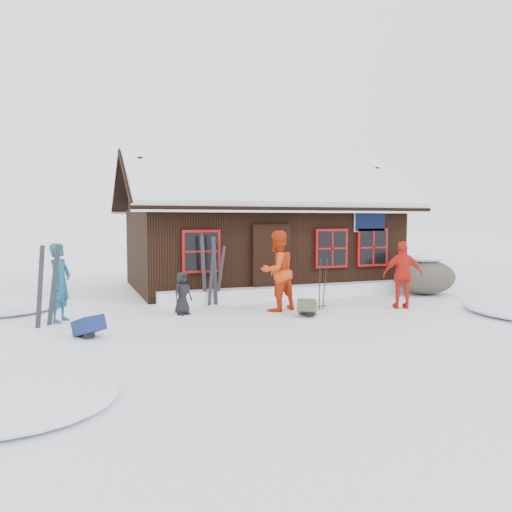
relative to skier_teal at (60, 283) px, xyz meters
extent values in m
plane|color=white|center=(4.58, -0.96, -0.85)|extent=(120.00, 120.00, 0.00)
cube|color=black|center=(6.08, 4.04, 0.40)|extent=(8.00, 5.00, 2.50)
cube|color=black|center=(6.08, 2.57, 2.50)|extent=(8.90, 3.14, 1.88)
cube|color=black|center=(6.08, 5.52, 2.50)|extent=(8.90, 3.14, 1.88)
cube|color=white|center=(6.08, 2.57, 2.64)|extent=(8.72, 3.07, 1.86)
cube|color=white|center=(6.08, 5.52, 2.64)|extent=(8.72, 3.07, 1.86)
cube|color=white|center=(6.08, 4.04, 3.37)|extent=(8.81, 0.22, 0.14)
cube|color=silver|center=(6.08, 1.09, 1.63)|extent=(8.90, 0.10, 0.20)
cube|color=black|center=(5.48, 1.49, 0.15)|extent=(1.00, 0.10, 2.00)
cube|color=black|center=(8.68, 1.46, 1.30)|extent=(1.00, 0.06, 0.60)
cube|color=maroon|center=(3.48, 1.48, 0.50)|extent=(1.04, 0.10, 1.14)
cube|color=black|center=(3.48, 1.44, 0.50)|extent=(0.90, 0.04, 1.00)
cube|color=maroon|center=(7.38, 1.48, 0.50)|extent=(1.04, 0.10, 1.14)
cube|color=black|center=(7.38, 1.44, 0.50)|extent=(0.90, 0.04, 1.00)
cube|color=maroon|center=(8.78, 1.48, 0.50)|extent=(1.04, 0.10, 1.14)
cube|color=black|center=(8.78, 1.44, 0.50)|extent=(0.90, 0.04, 1.00)
cube|color=white|center=(6.08, 1.29, -0.67)|extent=(7.60, 0.60, 0.35)
ellipsoid|color=white|center=(-1.42, 2.04, -0.85)|extent=(2.80, 2.80, 0.34)
ellipsoid|color=white|center=(-0.42, -4.96, -0.85)|extent=(2.40, 2.40, 0.29)
ellipsoid|color=white|center=(12.58, 5.04, -0.85)|extent=(4.00, 4.00, 0.48)
imported|color=navy|center=(0.00, 0.00, 0.00)|extent=(0.65, 0.74, 1.69)
imported|color=red|center=(4.86, -0.43, 0.12)|extent=(1.12, 0.99, 1.93)
imported|color=red|center=(7.88, -1.21, -0.01)|extent=(1.06, 0.72, 1.67)
imported|color=black|center=(2.62, -0.12, -0.35)|extent=(0.58, 0.52, 1.00)
ellipsoid|color=#524C42|center=(9.96, 0.47, -0.34)|extent=(1.82, 1.37, 1.00)
ellipsoid|color=white|center=(9.96, 0.47, 0.10)|extent=(1.15, 0.83, 0.26)
cube|color=black|center=(-0.37, -0.41, -0.03)|extent=(0.23, 0.25, 1.72)
cube|color=black|center=(-0.12, -0.28, -0.03)|extent=(0.32, 0.07, 1.72)
cube|color=black|center=(3.45, 1.13, 0.01)|extent=(0.18, 0.09, 1.81)
cube|color=black|center=(3.69, 0.95, 0.01)|extent=(0.13, 0.15, 1.81)
cube|color=black|center=(3.60, 0.95, -0.11)|extent=(0.26, 0.18, 1.56)
cube|color=black|center=(3.86, 1.00, -0.11)|extent=(0.30, 0.09, 1.56)
cylinder|color=black|center=(5.88, -0.65, -0.24)|extent=(0.09, 0.11, 1.29)
cylinder|color=black|center=(6.02, -0.65, -0.24)|extent=(0.09, 0.11, 1.29)
cube|color=navy|center=(0.51, -1.68, -0.70)|extent=(0.62, 0.66, 0.29)
cube|color=#484934|center=(5.24, -1.28, -0.70)|extent=(0.62, 0.66, 0.29)
camera|label=1|loc=(0.22, -11.36, 1.34)|focal=35.00mm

